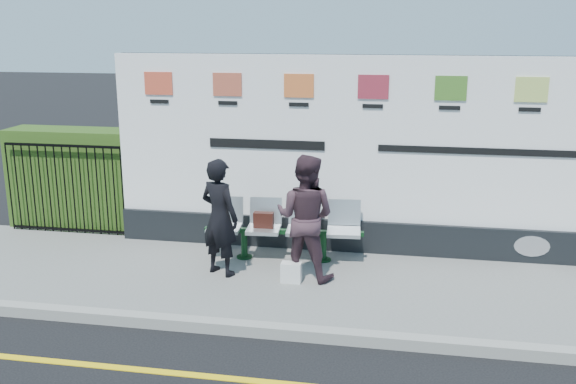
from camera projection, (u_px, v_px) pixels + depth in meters
The scene contains 10 objects.
pavement at pixel (326, 285), 8.87m from camera, with size 14.00×3.00×0.12m, color slate.
kerb at pixel (311, 334), 7.44m from camera, with size 14.00×0.18×0.14m, color gray.
billboard at pixel (371, 169), 9.73m from camera, with size 8.00×0.30×3.00m.
hedge at pixel (78, 178), 11.14m from camera, with size 2.35×0.70×1.70m, color #2F4E17.
railing at pixel (65, 188), 10.73m from camera, with size 2.05×0.06×1.54m, color black, non-canonical shape.
bench at pixel (284, 244), 9.62m from camera, with size 2.28×0.59×0.49m, color #ADB4B6, non-canonical shape.
woman_left at pixel (220, 217), 8.92m from camera, with size 0.61×0.40×1.67m, color black.
woman_right at pixel (305, 217), 8.78m from camera, with size 0.85×0.66×1.75m, color #3B262E.
handbag_brown at pixel (264, 220), 9.56m from camera, with size 0.30×0.13×0.23m, color black.
carrier_bag_white at pixel (291, 272), 8.79m from camera, with size 0.28×0.17×0.28m, color silver.
Camera 1 is at (0.94, -5.72, 3.55)m, focal length 40.00 mm.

